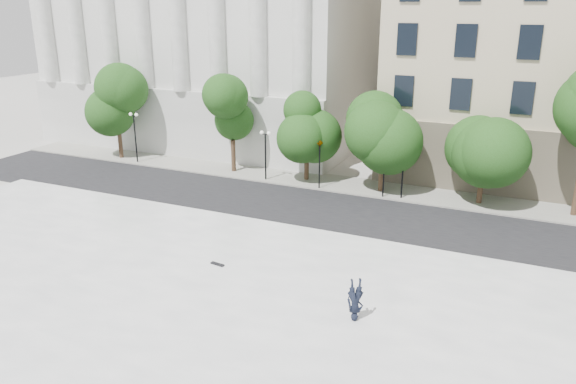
% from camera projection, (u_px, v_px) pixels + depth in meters
% --- Properties ---
extents(ground, '(160.00, 160.00, 0.00)m').
position_uv_depth(ground, '(135.00, 355.00, 21.95)').
color(ground, beige).
rests_on(ground, ground).
extents(plaza, '(44.00, 22.00, 0.45)m').
position_uv_depth(plaza, '(180.00, 313.00, 24.47)').
color(plaza, white).
rests_on(plaza, ground).
extents(street, '(60.00, 8.00, 0.02)m').
position_uv_depth(street, '(310.00, 209.00, 37.49)').
color(street, black).
rests_on(street, ground).
extents(far_sidewalk, '(60.00, 4.00, 0.12)m').
position_uv_depth(far_sidewalk, '(340.00, 184.00, 42.66)').
color(far_sidewalk, gray).
rests_on(far_sidewalk, ground).
extents(building_west, '(31.50, 27.65, 25.60)m').
position_uv_depth(building_west, '(234.00, 6.00, 57.84)').
color(building_west, silver).
rests_on(building_west, ground).
extents(traffic_light_west, '(0.72, 1.91, 4.25)m').
position_uv_depth(traffic_light_west, '(320.00, 140.00, 40.42)').
color(traffic_light_west, black).
rests_on(traffic_light_west, ground).
extents(traffic_light_east, '(0.81, 1.95, 4.27)m').
position_uv_depth(traffic_light_east, '(385.00, 146.00, 38.52)').
color(traffic_light_east, black).
rests_on(traffic_light_east, ground).
extents(person_lying, '(1.49, 1.99, 0.52)m').
position_uv_depth(person_lying, '(355.00, 314.00, 23.46)').
color(person_lying, black).
rests_on(person_lying, plaza).
extents(skateboard, '(0.78, 0.30, 0.08)m').
position_uv_depth(skateboard, '(217.00, 264.00, 28.50)').
color(skateboard, black).
rests_on(skateboard, plaza).
extents(street_trees, '(40.15, 4.72, 7.97)m').
position_uv_depth(street_trees, '(359.00, 124.00, 40.30)').
color(street_trees, '#382619').
rests_on(street_trees, ground).
extents(lamp_posts, '(37.98, 0.28, 4.39)m').
position_uv_depth(lamp_posts, '(336.00, 152.00, 40.48)').
color(lamp_posts, black).
rests_on(lamp_posts, ground).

